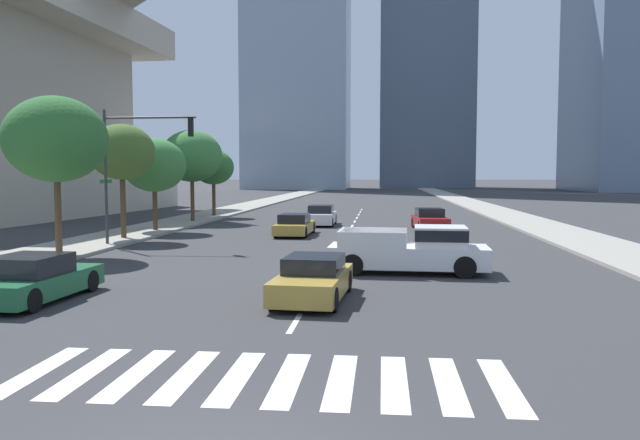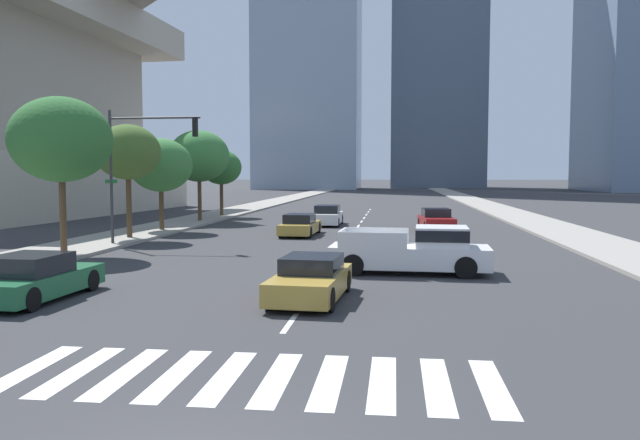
% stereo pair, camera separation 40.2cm
% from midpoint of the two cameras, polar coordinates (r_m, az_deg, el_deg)
% --- Properties ---
extents(sidewalk_east, '(4.00, 260.00, 0.15)m').
position_cam_midpoint_polar(sidewalk_east, '(38.32, 22.17, -1.27)').
color(sidewalk_east, gray).
rests_on(sidewalk_east, ground).
extents(sidewalk_west, '(4.00, 260.00, 0.15)m').
position_cam_midpoint_polar(sidewalk_west, '(39.74, -14.86, -0.91)').
color(sidewalk_west, gray).
rests_on(sidewalk_west, ground).
extents(crosswalk_near, '(8.55, 2.93, 0.01)m').
position_cam_midpoint_polar(crosswalk_near, '(11.22, -5.16, -13.99)').
color(crosswalk_near, silver).
rests_on(crosswalk_near, ground).
extents(lane_divider_center, '(0.14, 50.00, 0.01)m').
position_cam_midpoint_polar(lane_divider_center, '(38.65, 3.45, -1.03)').
color(lane_divider_center, silver).
rests_on(lane_divider_center, ground).
extents(pickup_truck, '(5.65, 2.31, 1.67)m').
position_cam_midpoint_polar(pickup_truck, '(22.50, 9.31, -2.74)').
color(pickup_truck, silver).
rests_on(pickup_truck, ground).
extents(sedan_gold_0, '(1.92, 4.77, 1.24)m').
position_cam_midpoint_polar(sedan_gold_0, '(36.05, -1.49, -0.49)').
color(sedan_gold_0, '#B28E38').
rests_on(sedan_gold_0, ground).
extents(sedan_white_1, '(1.85, 4.57, 1.39)m').
position_cam_midpoint_polar(sedan_white_1, '(43.12, 0.96, 0.36)').
color(sedan_white_1, silver).
rests_on(sedan_white_1, ground).
extents(sedan_gold_2, '(2.02, 4.31, 1.22)m').
position_cam_midpoint_polar(sedan_gold_2, '(17.59, -0.17, -5.42)').
color(sedan_gold_2, '#B28E38').
rests_on(sedan_gold_2, ground).
extents(sedan_green_3, '(2.08, 4.42, 1.30)m').
position_cam_midpoint_polar(sedan_green_3, '(19.21, -23.95, -4.89)').
color(sedan_green_3, '#1E6038').
rests_on(sedan_green_3, ground).
extents(sedan_red_4, '(2.22, 4.36, 1.33)m').
position_cam_midpoint_polar(sedan_red_4, '(40.51, 10.75, 0.01)').
color(sedan_red_4, maroon).
rests_on(sedan_red_4, ground).
extents(traffic_signal_far, '(4.78, 0.28, 6.42)m').
position_cam_midpoint_polar(traffic_signal_far, '(31.44, -15.43, 5.91)').
color(traffic_signal_far, '#333335').
rests_on(traffic_signal_far, sidewalk_west).
extents(street_tree_nearest, '(4.24, 4.24, 6.61)m').
position_cam_midpoint_polar(street_tree_nearest, '(28.86, -22.04, 6.74)').
color(street_tree_nearest, '#4C3823').
rests_on(street_tree_nearest, sidewalk_west).
extents(street_tree_second, '(3.43, 3.43, 5.97)m').
position_cam_midpoint_polar(street_tree_second, '(34.88, -16.68, 5.88)').
color(street_tree_second, '#4C3823').
rests_on(street_tree_second, sidewalk_west).
extents(street_tree_third, '(3.78, 3.78, 5.50)m').
position_cam_midpoint_polar(street_tree_third, '(39.22, -13.93, 4.83)').
color(street_tree_third, '#4C3823').
rests_on(street_tree_third, sidewalk_west).
extents(street_tree_fourth, '(4.35, 4.35, 6.50)m').
position_cam_midpoint_polar(street_tree_fourth, '(46.35, -10.64, 5.69)').
color(street_tree_fourth, '#4C3823').
rests_on(street_tree_fourth, sidewalk_west).
extents(street_tree_fifth, '(3.30, 3.30, 5.31)m').
position_cam_midpoint_polar(street_tree_fifth, '(51.91, -8.71, 4.72)').
color(street_tree_fifth, '#4C3823').
rests_on(street_tree_fifth, sidewalk_west).
extents(office_tower_center_skyline, '(23.14, 22.07, 91.43)m').
position_cam_midpoint_polar(office_tower_center_skyline, '(171.87, 10.67, 18.13)').
color(office_tower_center_skyline, slate).
rests_on(office_tower_center_skyline, ground).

